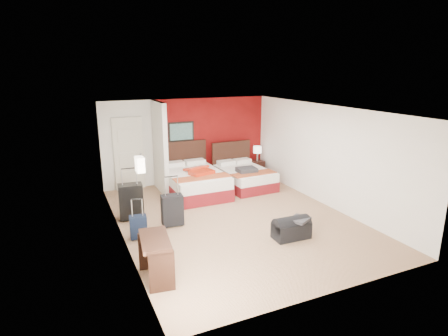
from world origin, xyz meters
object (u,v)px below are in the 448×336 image
red_suitcase_open (199,170)px  bed_right (245,178)px  bed_left (194,183)px  suitcase_navy (138,228)px  table_lamp (257,154)px  desk (156,259)px  nightstand (257,169)px  suitcase_charcoal (172,211)px  duffel_bag (291,229)px  suitcase_black (131,202)px

red_suitcase_open → bed_right: bearing=-10.7°
bed_left → suitcase_navy: bearing=-132.3°
bed_left → table_lamp: bearing=18.2°
table_lamp → desk: table_lamp is taller
nightstand → table_lamp: table_lamp is taller
suitcase_charcoal → duffel_bag: bearing=-34.1°
bed_left → suitcase_black: (-1.91, -1.08, 0.09)m
bed_left → suitcase_black: size_ratio=2.60×
red_suitcase_open → desk: (-2.13, -3.69, -0.31)m
table_lamp → suitcase_navy: bearing=-146.0°
duffel_bag → bed_right: bearing=80.2°
red_suitcase_open → duffel_bag: size_ratio=1.13×
bed_left → desk: 4.30m
suitcase_black → duffel_bag: (2.77, -2.33, -0.21)m
table_lamp → suitcase_navy: 5.32m
suitcase_navy → desk: size_ratio=0.53×
red_suitcase_open → suitcase_charcoal: bearing=-140.6°
suitcase_navy → duffel_bag: suitcase_navy is taller
suitcase_black → suitcase_charcoal: (0.75, -0.74, -0.06)m
duffel_bag → desk: desk is taller
suitcase_black → nightstand: bearing=28.7°
bed_left → bed_right: (1.55, -0.01, -0.05)m
desk → suitcase_black: bearing=95.0°
red_suitcase_open → nightstand: red_suitcase_open is taller
suitcase_black → suitcase_navy: bearing=-88.2°
bed_right → duffel_bag: bed_right is taller
nightstand → desk: desk is taller
bed_left → duffel_bag: (0.85, -3.41, -0.12)m
nightstand → duffel_bag: 4.48m
bed_right → desk: 5.20m
red_suitcase_open → duffel_bag: red_suitcase_open is taller
nightstand → table_lamp: bearing=0.0°
suitcase_black → suitcase_navy: suitcase_black is taller
table_lamp → suitcase_charcoal: bearing=-143.9°
nightstand → red_suitcase_open: bearing=-166.5°
table_lamp → desk: bearing=-134.1°
nightstand → suitcase_black: suitcase_black is taller
nightstand → suitcase_charcoal: (-3.57, -2.61, 0.08)m
red_suitcase_open → nightstand: 2.50m
table_lamp → suitcase_black: (-4.32, -1.86, -0.34)m
suitcase_black → suitcase_navy: 1.12m
table_lamp → suitcase_navy: size_ratio=1.00×
table_lamp → duffel_bag: size_ratio=0.63×
nightstand → desk: size_ratio=0.57×
suitcase_black → duffel_bag: 3.63m
suitcase_black → suitcase_charcoal: 1.06m
table_lamp → duffel_bag: bearing=-110.3°
bed_right → suitcase_navy: size_ratio=3.77×
nightstand → suitcase_charcoal: size_ratio=0.75×
suitcase_black → bed_left: bearing=34.7°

